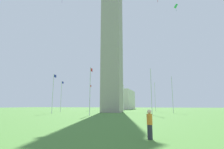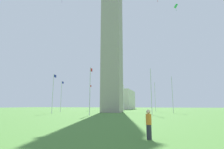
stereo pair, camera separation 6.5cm
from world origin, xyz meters
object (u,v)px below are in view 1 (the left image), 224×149
flagpole_s (90,89)px  person_orange_shirt (150,124)px  flagpole_w (172,93)px  kite_green_box (176,6)px  distant_building (121,100)px  flagpole_ne (90,96)px  flagpole_se (53,92)px  obelisk_monument (112,30)px  flagpole_sw (151,89)px  flagpole_nw (155,96)px  flagpole_n (124,97)px  flagpole_e (61,95)px

flagpole_s → person_orange_shirt: (-21.31, -12.51, -4.29)m
flagpole_s → flagpole_w: size_ratio=1.00×
kite_green_box → distant_building: (45.49, 25.03, -22.84)m
flagpole_ne → flagpole_se: bearing=180.0°
flagpole_ne → flagpole_se: 22.83m
obelisk_monument → distant_building: 47.55m
obelisk_monument → flagpole_ne: obelisk_monument is taller
flagpole_sw → flagpole_w: same height
flagpole_ne → flagpole_s: (-27.55, -11.41, 0.00)m
flagpole_nw → kite_green_box: (-14.08, -6.76, 22.58)m
person_orange_shirt → kite_green_box: size_ratio=0.81×
flagpole_nw → distant_building: 36.35m
obelisk_monument → flagpole_nw: size_ratio=5.15×
flagpole_n → flagpole_nw: (-4.73, -11.41, 0.00)m
flagpole_s → kite_green_box: bearing=-53.4°
obelisk_monument → kite_green_box: size_ratio=23.90×
flagpole_se → person_orange_shirt: flagpole_se is taller
kite_green_box → distant_building: size_ratio=0.10×
flagpole_e → flagpole_s: same height
flagpole_s → flagpole_nw: bearing=-22.5°
person_orange_shirt → distant_building: size_ratio=0.08×
flagpole_sw → person_orange_shirt: size_ratio=5.73×
obelisk_monument → flagpole_w: 25.02m
flagpole_s → flagpole_w: (16.14, -16.14, 0.00)m
obelisk_monument → flagpole_w: obelisk_monument is taller
flagpole_ne → flagpole_se: (-22.83, 0.00, 0.00)m
flagpole_ne → kite_green_box: bearing=-115.4°
flagpole_se → flagpole_sw: (-0.00, -22.83, 0.00)m
flagpole_sw → flagpole_nw: size_ratio=1.00×
flagpole_w → flagpole_sw: bearing=157.5°
person_orange_shirt → distant_building: bearing=17.3°
flagpole_ne → flagpole_w: size_ratio=1.00×
obelisk_monument → flagpole_nw: obelisk_monument is taller
flagpole_n → flagpole_sw: (-27.55, -11.41, 0.00)m
flagpole_w → flagpole_se: bearing=112.5°
flagpole_n → flagpole_e: size_ratio=1.00×
flagpole_n → distant_building: bearing=14.4°
flagpole_se → flagpole_nw: (22.83, -22.83, 0.00)m
flagpole_se → flagpole_nw: size_ratio=1.00×
flagpole_e → flagpole_se: bearing=-157.5°
flagpole_e → flagpole_nw: (11.41, -27.55, 0.00)m
obelisk_monument → person_orange_shirt: (-37.39, -12.51, -23.40)m
obelisk_monument → flagpole_s: size_ratio=5.15×
obelisk_monument → flagpole_n: 25.05m
flagpole_se → flagpole_w: (11.41, -27.55, 0.00)m
obelisk_monument → flagpole_sw: obelisk_monument is taller
flagpole_s → flagpole_n: bearing=-0.0°
obelisk_monument → distant_building: obelisk_monument is taller
flagpole_sw → person_orange_shirt: flagpole_sw is taller
flagpole_n → flagpole_e: bearing=135.0°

